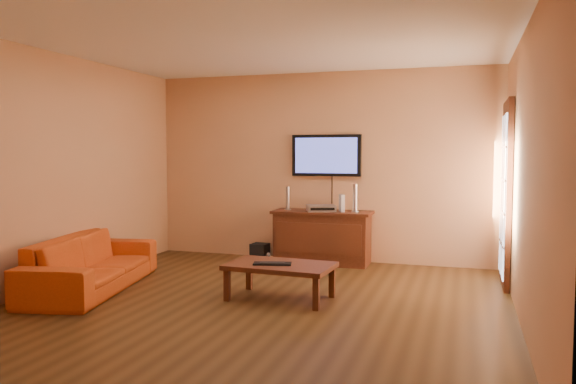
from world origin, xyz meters
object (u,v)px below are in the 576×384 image
at_px(speaker_left, 288,199).
at_px(bottle, 268,260).
at_px(television, 326,155).
at_px(subwoofer, 260,251).
at_px(av_receiver, 321,208).
at_px(game_console, 342,203).
at_px(media_console, 322,237).
at_px(sofa, 92,254).
at_px(keyboard, 272,263).
at_px(speaker_right, 355,199).
at_px(coffee_table, 280,268).

height_order(speaker_left, bottle, speaker_left).
relative_size(television, subwoofer, 4.35).
bearing_deg(av_receiver, game_console, -16.80).
bearing_deg(bottle, speaker_left, 70.13).
distance_m(game_console, subwoofer, 1.43).
height_order(media_console, sofa, sofa).
xyz_separation_m(media_console, game_console, (0.28, -0.02, 0.49)).
relative_size(media_console, game_console, 5.81).
bearing_deg(game_console, av_receiver, 161.96).
relative_size(game_console, keyboard, 0.56).
distance_m(media_console, keyboard, 2.08).
xyz_separation_m(television, sofa, (-2.13, -2.47, -1.11)).
distance_m(sofa, bottle, 2.38).
bearing_deg(media_console, av_receiver, -97.98).
xyz_separation_m(av_receiver, bottle, (-0.65, -0.37, -0.70)).
height_order(speaker_left, av_receiver, speaker_left).
relative_size(speaker_right, subwoofer, 1.66).
xyz_separation_m(av_receiver, keyboard, (-0.01, -2.04, -0.39)).
bearing_deg(game_console, keyboard, -121.99).
height_order(television, av_receiver, television).
bearing_deg(sofa, bottle, -50.58).
height_order(media_console, game_console, game_console).
bearing_deg(keyboard, av_receiver, 89.80).
height_order(game_console, subwoofer, game_console).
xyz_separation_m(sofa, speaker_left, (1.62, 2.25, 0.49)).
height_order(speaker_left, keyboard, speaker_left).
bearing_deg(game_console, media_console, 152.92).
xyz_separation_m(speaker_left, game_console, (0.79, -0.02, -0.03)).
bearing_deg(subwoofer, av_receiver, 1.61).
xyz_separation_m(media_console, subwoofer, (-0.94, 0.02, -0.26)).
bearing_deg(subwoofer, speaker_right, 4.43).
bearing_deg(coffee_table, game_console, 83.49).
bearing_deg(speaker_right, speaker_left, 179.56).
xyz_separation_m(sofa, keyboard, (2.12, 0.16, -0.01)).
bearing_deg(av_receiver, bottle, -173.28).
xyz_separation_m(media_console, keyboard, (-0.01, -2.08, 0.02)).
height_order(coffee_table, av_receiver, av_receiver).
relative_size(speaker_right, av_receiver, 0.99).
bearing_deg(television, av_receiver, -91.35).
height_order(av_receiver, game_console, game_console).
xyz_separation_m(media_console, coffee_table, (0.05, -2.02, -0.04)).
distance_m(sofa, speaker_left, 2.82).
xyz_separation_m(media_console, sofa, (-2.13, -2.25, 0.03)).
xyz_separation_m(speaker_left, bottle, (-0.15, -0.41, -0.80)).
xyz_separation_m(speaker_right, subwoofer, (-1.40, 0.02, -0.80)).
height_order(sofa, game_console, game_console).
xyz_separation_m(coffee_table, av_receiver, (-0.06, 1.97, 0.45)).
height_order(speaker_left, speaker_right, speaker_right).
bearing_deg(av_receiver, television, 65.98).
bearing_deg(television, subwoofer, -167.55).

